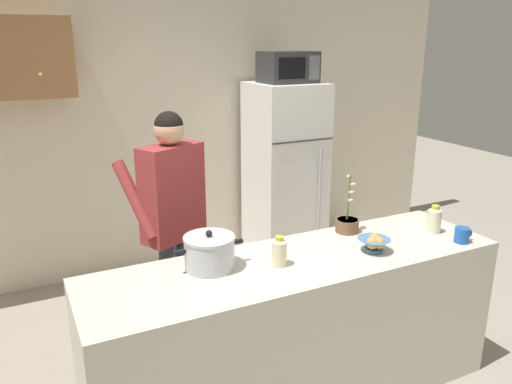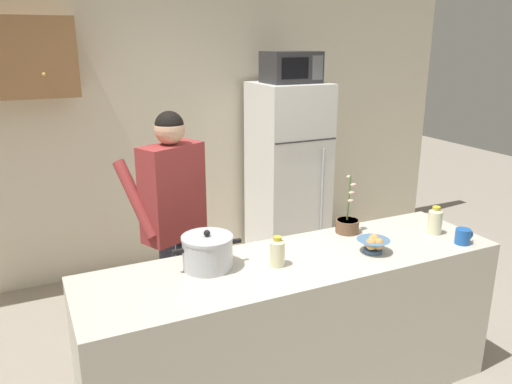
{
  "view_description": "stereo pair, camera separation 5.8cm",
  "coord_description": "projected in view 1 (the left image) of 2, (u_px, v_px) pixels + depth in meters",
  "views": [
    {
      "loc": [
        -1.39,
        -2.24,
        2.12
      ],
      "look_at": [
        0.0,
        0.55,
        1.17
      ],
      "focal_mm": 35.28,
      "sensor_mm": 36.0,
      "label": 1
    },
    {
      "loc": [
        -1.34,
        -2.27,
        2.12
      ],
      "look_at": [
        0.0,
        0.55,
        1.17
      ],
      "focal_mm": 35.28,
      "sensor_mm": 36.0,
      "label": 2
    }
  ],
  "objects": [
    {
      "name": "potted_orchid",
      "position": [
        347.0,
        223.0,
        3.25
      ],
      "size": [
        0.15,
        0.15,
        0.39
      ],
      "color": "brown",
      "rests_on": "kitchen_island"
    },
    {
      "name": "bread_bowl",
      "position": [
        374.0,
        243.0,
        2.95
      ],
      "size": [
        0.19,
        0.19,
        0.1
      ],
      "color": "#4C7299",
      "rests_on": "kitchen_island"
    },
    {
      "name": "person_near_pot",
      "position": [
        172.0,
        205.0,
        3.37
      ],
      "size": [
        0.62,
        0.57,
        1.68
      ],
      "color": "#33384C",
      "rests_on": "ground"
    },
    {
      "name": "bottle_near_edge",
      "position": [
        279.0,
        251.0,
        2.76
      ],
      "size": [
        0.08,
        0.08,
        0.17
      ],
      "color": "beige",
      "rests_on": "kitchen_island"
    },
    {
      "name": "refrigerator",
      "position": [
        285.0,
        174.0,
        4.87
      ],
      "size": [
        0.64,
        0.68,
        1.74
      ],
      "color": "white",
      "rests_on": "ground"
    },
    {
      "name": "bottle_mid_counter",
      "position": [
        434.0,
        219.0,
        3.23
      ],
      "size": [
        0.09,
        0.09,
        0.18
      ],
      "color": "beige",
      "rests_on": "kitchen_island"
    },
    {
      "name": "cooking_pot",
      "position": [
        209.0,
        252.0,
        2.73
      ],
      "size": [
        0.39,
        0.28,
        0.22
      ],
      "color": "silver",
      "rests_on": "kitchen_island"
    },
    {
      "name": "coffee_mug",
      "position": [
        462.0,
        235.0,
        3.09
      ],
      "size": [
        0.13,
        0.09,
        0.1
      ],
      "color": "#1E59B2",
      "rests_on": "kitchen_island"
    },
    {
      "name": "kitchen_island",
      "position": [
        297.0,
        330.0,
        3.0
      ],
      "size": [
        2.46,
        0.68,
        0.92
      ],
      "primitive_type": "cube",
      "color": "beige",
      "rests_on": "ground"
    },
    {
      "name": "back_wall_unit",
      "position": [
        150.0,
        122.0,
        4.57
      ],
      "size": [
        6.0,
        0.48,
        2.6
      ],
      "color": "beige",
      "rests_on": "ground"
    },
    {
      "name": "microwave",
      "position": [
        288.0,
        67.0,
        4.56
      ],
      "size": [
        0.48,
        0.37,
        0.28
      ],
      "color": "#2D2D30",
      "rests_on": "refrigerator"
    }
  ]
}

